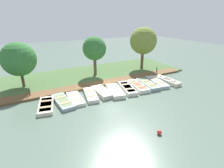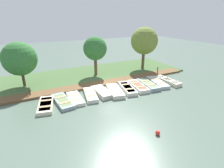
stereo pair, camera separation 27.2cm
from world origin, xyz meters
name	(u,v)px [view 2 (the right image)]	position (x,y,z in m)	size (l,w,h in m)	color
ground_plane	(109,89)	(0.00, 0.00, 0.00)	(80.00, 80.00, 0.00)	#566B5B
shore_bank	(92,75)	(-5.00, 0.00, 0.10)	(8.00, 24.00, 0.19)	#476638
dock_walkway	(103,83)	(-1.52, 0.00, 0.11)	(1.51, 22.20, 0.21)	brown
rowboat_0	(46,105)	(1.12, -6.54, 0.16)	(3.24, 1.76, 0.33)	beige
rowboat_1	(63,101)	(1.05, -5.10, 0.16)	(3.41, 1.47, 0.33)	#8C9EA8
rowboat_2	(75,99)	(1.04, -3.97, 0.16)	(2.93, 1.22, 0.33)	silver
rowboat_3	(91,95)	(0.95, -2.46, 0.18)	(3.23, 1.57, 0.37)	silver
rowboat_4	(102,92)	(0.87, -1.22, 0.21)	(3.04, 1.29, 0.43)	beige
rowboat_5	(115,91)	(1.26, 0.03, 0.21)	(3.38, 1.88, 0.42)	silver
rowboat_6	(127,88)	(1.22, 1.50, 0.20)	(3.50, 1.73, 0.41)	silver
rowboat_7	(138,86)	(1.26, 2.80, 0.21)	(3.40, 1.60, 0.42)	silver
rowboat_8	(148,84)	(1.31, 4.08, 0.21)	(3.48, 1.59, 0.42)	#8C9EA8
rowboat_9	(157,82)	(1.21, 5.48, 0.18)	(3.75, 1.86, 0.37)	#B2BCC1
rowboat_10	(168,81)	(1.47, 6.79, 0.22)	(3.38, 1.13, 0.44)	beige
mooring_post_near	(30,92)	(-1.55, -7.58, 0.51)	(0.12, 0.12, 1.01)	brown
mooring_post_far	(158,70)	(-1.55, 7.84, 0.51)	(0.12, 0.12, 1.01)	brown
buoy	(158,133)	(8.36, -0.61, 0.15)	(0.31, 0.31, 0.31)	red
park_tree_far_left	(20,59)	(-4.32, -7.96, 3.14)	(3.41, 3.41, 4.86)	#4C3828
park_tree_left	(95,49)	(-4.53, 0.32, 3.48)	(2.86, 2.86, 4.95)	brown
park_tree_center	(144,41)	(-4.26, 7.43, 4.00)	(3.65, 3.65, 5.85)	brown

